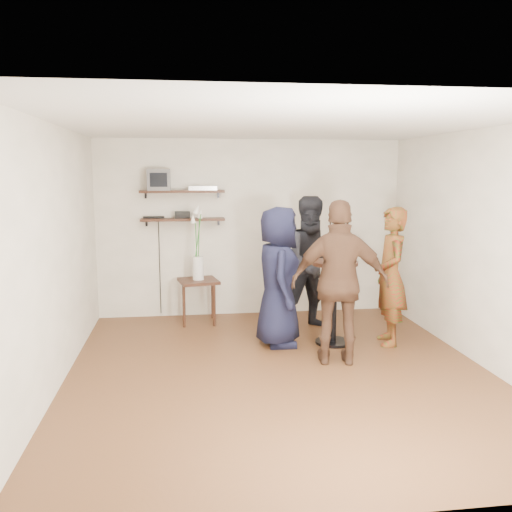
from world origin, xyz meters
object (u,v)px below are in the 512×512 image
Objects in this scene: crt_monitor at (159,180)px; side_table at (198,287)px; person_dark at (313,263)px; person_navy at (278,277)px; person_plaid at (390,276)px; radio at (183,215)px; dvd_deck at (203,188)px; drinks_table at (334,291)px; person_brown at (340,283)px.

side_table is at bearing -30.38° from crt_monitor.
person_dark is 0.87m from person_navy.
crt_monitor is 0.19× the size of person_navy.
person_plaid is at bearing -91.48° from person_navy.
person_plaid is at bearing -28.44° from side_table.
radio is at bearing -114.56° from person_plaid.
dvd_deck is 2.47m from drinks_table.
side_table is at bearing 153.94° from person_dark.
dvd_deck is 2.76m from person_brown.
dvd_deck is 1.96m from person_navy.
person_navy is (-1.38, 0.14, 0.00)m from person_plaid.
radio is 3.05m from person_plaid.
radio is 2.82m from person_brown.
person_navy is at bearing -44.20° from crt_monitor.
person_navy is (0.85, -1.43, -1.04)m from dvd_deck.
person_navy is (1.47, -1.43, -1.16)m from crt_monitor.
person_plaid is (2.33, -1.26, 0.33)m from side_table.
crt_monitor reaches higher than radio.
person_brown reaches higher than radio.
radio is 1.95m from person_navy.
drinks_table is 0.74m from person_brown.
crt_monitor is 3.45m from person_plaid.
person_navy reaches higher than side_table.
crt_monitor is 2.35m from person_navy.
dvd_deck is 0.64× the size of side_table.
person_dark is (1.44, -0.79, -0.99)m from dvd_deck.
crt_monitor is at bearing -35.96° from person_brown.
radio is 2.51m from drinks_table.
crt_monitor is 0.59m from radio.
person_plaid is (0.69, -0.09, 0.18)m from drinks_table.
crt_monitor is 0.19× the size of person_plaid.
person_plaid is 0.94× the size of person_dark.
side_table is 2.02m from drinks_table.
crt_monitor is 2.94m from drinks_table.
person_navy is at bearing -49.86° from side_table.
person_dark is (2.06, -0.79, -1.11)m from crt_monitor.
person_navy is (-0.69, 0.05, 0.19)m from drinks_table.
radio is 0.13× the size of person_navy.
person_plaid is 1.00× the size of person_navy.
drinks_table is 0.61× the size of person_navy.
crt_monitor is 0.62m from dvd_deck.
crt_monitor is 3.16m from person_brown.
drinks_table is 0.72m from person_plaid.
dvd_deck is 1.92m from person_dark.
person_brown is at bearing -51.64° from radio.
crt_monitor reaches higher than person_brown.
person_dark reaches higher than person_navy.
person_brown is at bearing -46.79° from crt_monitor.
radio is 1.06m from side_table.
dvd_deck is 0.23× the size of person_plaid.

